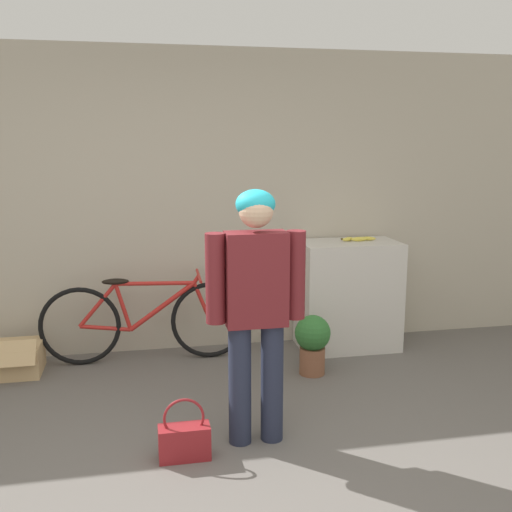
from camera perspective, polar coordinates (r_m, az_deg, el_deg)
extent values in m
cube|color=#B7AD99|center=(5.23, -6.70, 5.08)|extent=(8.00, 0.06, 2.60)
cube|color=white|center=(5.45, -0.65, -4.79)|extent=(0.08, 0.01, 0.12)
cube|color=beige|center=(5.38, 8.75, -3.70)|extent=(0.86, 0.50, 0.96)
cylinder|color=#23283D|center=(3.71, -1.55, -12.16)|extent=(0.14, 0.14, 0.75)
cylinder|color=#23283D|center=(3.74, 1.53, -11.92)|extent=(0.14, 0.14, 0.75)
cube|color=maroon|center=(3.52, 0.00, -2.20)|extent=(0.36, 0.18, 0.56)
cylinder|color=maroon|center=(3.48, -3.89, -2.15)|extent=(0.12, 0.12, 0.53)
cylinder|color=maroon|center=(3.57, 3.79, -1.81)|extent=(0.12, 0.12, 0.53)
sphere|color=#DBB28E|center=(3.45, 0.00, 4.35)|extent=(0.20, 0.20, 0.20)
ellipsoid|color=#23B7CC|center=(3.46, -0.05, 4.96)|extent=(0.23, 0.21, 0.17)
torus|color=black|center=(5.14, -16.42, -6.45)|extent=(0.66, 0.06, 0.66)
torus|color=black|center=(5.12, -4.40, -6.10)|extent=(0.66, 0.06, 0.66)
cylinder|color=red|center=(5.13, -14.14, -6.67)|extent=(0.41, 0.05, 0.08)
cylinder|color=red|center=(5.08, -14.85, -4.55)|extent=(0.33, 0.04, 0.37)
cylinder|color=red|center=(5.07, -12.54, -4.77)|extent=(0.14, 0.04, 0.40)
cylinder|color=red|center=(5.06, -8.90, -4.75)|extent=(0.56, 0.06, 0.41)
cylinder|color=red|center=(5.01, -9.58, -2.59)|extent=(0.64, 0.05, 0.05)
cylinder|color=red|center=(5.07, -5.16, -4.35)|extent=(0.16, 0.04, 0.34)
cylinder|color=red|center=(5.02, -5.70, -2.22)|extent=(0.07, 0.04, 0.08)
cylinder|color=red|center=(5.01, -5.47, -1.88)|extent=(0.04, 0.46, 0.02)
ellipsoid|color=black|center=(5.02, -13.25, -2.38)|extent=(0.22, 0.09, 0.05)
ellipsoid|color=#EAD64C|center=(5.32, 9.78, 1.60)|extent=(0.15, 0.04, 0.04)
ellipsoid|color=#EAD64C|center=(5.30, 8.76, 1.60)|extent=(0.13, 0.09, 0.04)
ellipsoid|color=#EAD64C|center=(5.37, 10.65, 1.66)|extent=(0.13, 0.09, 0.03)
sphere|color=brown|center=(5.30, 8.19, 1.61)|extent=(0.02, 0.02, 0.02)
cube|color=maroon|center=(3.67, -6.83, -17.21)|extent=(0.30, 0.13, 0.20)
torus|color=maroon|center=(3.60, -6.89, -15.07)|extent=(0.24, 0.02, 0.24)
cube|color=tan|center=(5.20, -22.29, -9.07)|extent=(0.47, 0.39, 0.24)
cube|color=tan|center=(4.98, -22.79, -8.63)|extent=(0.45, 0.14, 0.17)
cylinder|color=brown|center=(4.84, 5.37, -9.89)|extent=(0.20, 0.20, 0.22)
sphere|color=#2D6B2D|center=(4.77, 5.42, -7.31)|extent=(0.28, 0.28, 0.28)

